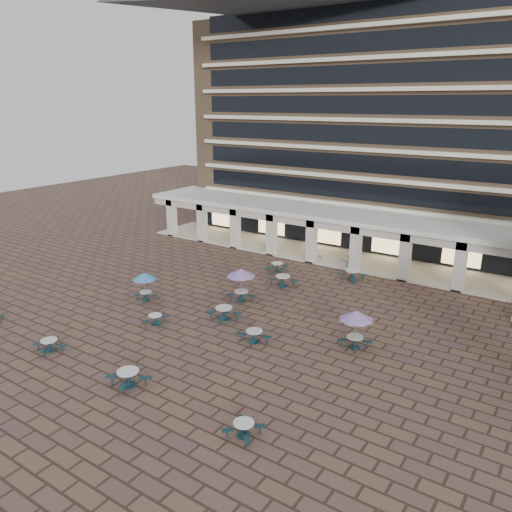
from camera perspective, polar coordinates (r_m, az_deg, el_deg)
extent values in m
plane|color=brown|center=(34.37, -0.37, -6.59)|extent=(120.00, 120.00, 0.00)
cube|color=#8F7050|center=(54.48, 15.37, 13.64)|extent=(40.00, 15.00, 22.00)
cube|color=silver|center=(48.08, 11.70, 5.65)|extent=(36.80, 0.50, 0.35)
cube|color=black|center=(48.05, 11.90, 7.21)|extent=(35.20, 0.05, 1.60)
cube|color=silver|center=(47.64, 11.89, 8.71)|extent=(36.80, 0.50, 0.35)
cube|color=black|center=(47.68, 12.09, 10.28)|extent=(35.20, 0.05, 1.60)
cube|color=silver|center=(47.33, 12.09, 11.82)|extent=(36.80, 0.50, 0.35)
cube|color=black|center=(47.45, 12.30, 13.39)|extent=(35.20, 0.05, 1.60)
cube|color=silver|center=(47.17, 12.29, 14.96)|extent=(36.80, 0.50, 0.35)
cube|color=black|center=(47.36, 12.50, 16.53)|extent=(35.20, 0.05, 1.60)
cube|color=silver|center=(47.15, 12.50, 18.11)|extent=(36.80, 0.50, 0.35)
cube|color=black|center=(47.41, 12.72, 19.67)|extent=(35.20, 0.05, 1.60)
cube|color=silver|center=(47.28, 12.72, 21.26)|extent=(36.80, 0.50, 0.35)
cube|color=black|center=(47.61, 12.94, 22.79)|extent=(35.20, 0.05, 1.60)
cube|color=silver|center=(47.55, 12.94, 24.37)|extent=(36.80, 0.50, 0.35)
cube|color=black|center=(47.94, 13.17, 25.87)|extent=(35.20, 0.05, 1.60)
cube|color=white|center=(45.66, 10.34, 4.73)|extent=(42.00, 6.60, 0.40)
cube|color=beige|center=(43.22, 8.76, 3.49)|extent=(42.00, 0.30, 0.90)
cube|color=black|center=(48.63, 11.48, 2.52)|extent=(38.00, 0.15, 3.20)
cube|color=beige|center=(46.71, 10.06, -0.23)|extent=(42.00, 6.00, 0.12)
cube|color=beige|center=(54.42, -9.60, 4.41)|extent=(0.80, 0.80, 4.00)
cube|color=beige|center=(51.66, -6.17, 3.86)|extent=(0.80, 0.80, 4.00)
cube|color=beige|center=(49.11, -2.39, 3.24)|extent=(0.80, 0.80, 4.00)
cube|color=beige|center=(46.81, 1.79, 2.54)|extent=(0.80, 0.80, 4.00)
cube|color=beige|center=(44.78, 6.36, 1.76)|extent=(0.80, 0.80, 4.00)
cube|color=beige|center=(43.08, 11.33, 0.89)|extent=(0.80, 0.80, 4.00)
cube|color=beige|center=(41.73, 16.66, -0.04)|extent=(0.80, 0.80, 4.00)
cube|color=beige|center=(40.78, 22.29, -1.03)|extent=(0.80, 0.80, 4.00)
cube|color=#FFD88C|center=(56.40, -3.75, 4.65)|extent=(3.20, 0.08, 2.40)
cube|color=#FFD88C|center=(52.82, 1.77, 3.81)|extent=(3.20, 0.08, 2.40)
cube|color=#FFD88C|center=(49.81, 8.01, 2.81)|extent=(3.20, 0.08, 2.40)
cube|color=#FFD88C|center=(47.47, 14.95, 1.66)|extent=(3.20, 0.08, 2.40)
cube|color=#FFD88C|center=(45.92, 22.47, 0.39)|extent=(3.20, 0.08, 2.40)
cylinder|color=#123338|center=(31.91, -22.45, -9.95)|extent=(0.66, 0.66, 0.04)
cylinder|color=#123338|center=(31.79, -22.51, -9.48)|extent=(0.17, 0.17, 0.62)
cylinder|color=silver|center=(31.63, -22.59, -8.87)|extent=(0.94, 0.94, 0.05)
cube|color=#123338|center=(31.43, -21.33, -9.44)|extent=(0.58, 0.48, 0.05)
cylinder|color=#123338|center=(31.52, -21.28, -9.79)|extent=(0.08, 0.08, 0.39)
cube|color=#123338|center=(32.33, -21.96, -8.75)|extent=(0.48, 0.58, 0.05)
cylinder|color=#123338|center=(32.42, -21.91, -9.10)|extent=(0.08, 0.08, 0.39)
cube|color=#123338|center=(32.07, -23.71, -9.18)|extent=(0.58, 0.48, 0.05)
cylinder|color=#123338|center=(32.17, -23.67, -9.53)|extent=(0.08, 0.08, 0.39)
cube|color=#123338|center=(31.17, -23.13, -9.89)|extent=(0.48, 0.58, 0.05)
cylinder|color=#123338|center=(31.26, -23.08, -10.24)|extent=(0.08, 0.08, 0.39)
cylinder|color=#123338|center=(27.15, -14.32, -14.09)|extent=(0.78, 0.78, 0.04)
cylinder|color=#123338|center=(26.98, -14.37, -13.46)|extent=(0.20, 0.20, 0.74)
cylinder|color=silver|center=(26.75, -14.45, -12.63)|extent=(1.12, 1.12, 0.06)
cube|color=#123338|center=(26.67, -12.56, -13.40)|extent=(0.69, 0.58, 0.06)
cylinder|color=#123338|center=(26.80, -12.52, -13.87)|extent=(0.09, 0.09, 0.47)
cube|color=#123338|center=(27.63, -13.84, -12.33)|extent=(0.58, 0.69, 0.06)
cylinder|color=#123338|center=(27.76, -13.80, -12.80)|extent=(0.09, 0.09, 0.47)
cube|color=#123338|center=(27.18, -16.19, -13.07)|extent=(0.69, 0.58, 0.06)
cylinder|color=#123338|center=(27.31, -16.15, -13.53)|extent=(0.09, 0.09, 0.47)
cube|color=#123338|center=(26.21, -14.98, -14.18)|extent=(0.58, 0.69, 0.06)
cylinder|color=#123338|center=(26.34, -14.94, -14.66)|extent=(0.09, 0.09, 0.47)
cylinder|color=#123338|center=(23.04, -1.40, -19.83)|extent=(0.64, 0.64, 0.04)
cylinder|color=#123338|center=(22.87, -1.41, -19.26)|extent=(0.16, 0.16, 0.60)
cylinder|color=silver|center=(22.65, -1.42, -18.52)|extent=(0.92, 0.92, 0.05)
cube|color=#123338|center=(22.92, 0.44, -18.85)|extent=(0.53, 0.54, 0.05)
cylinder|color=#123338|center=(23.05, 0.44, -19.27)|extent=(0.07, 0.07, 0.38)
cube|color=#123338|center=(23.38, -1.75, -18.04)|extent=(0.54, 0.53, 0.05)
cylinder|color=#123338|center=(23.50, -1.74, -18.46)|extent=(0.07, 0.07, 0.38)
cube|color=#123338|center=(22.72, -3.29, -19.25)|extent=(0.53, 0.54, 0.05)
cylinder|color=#123338|center=(22.85, -3.28, -19.68)|extent=(0.07, 0.07, 0.38)
cube|color=#123338|center=(22.25, -1.06, -20.13)|extent=(0.54, 0.53, 0.05)
cylinder|color=#123338|center=(22.38, -1.05, -20.55)|extent=(0.07, 0.07, 0.38)
cylinder|color=#123338|center=(37.50, -12.45, -4.89)|extent=(0.60, 0.60, 0.03)
cylinder|color=#123338|center=(37.40, -12.48, -4.52)|extent=(0.15, 0.15, 0.57)
cylinder|color=silver|center=(37.28, -12.51, -4.03)|extent=(0.86, 0.86, 0.04)
cube|color=#123338|center=(37.19, -11.50, -4.42)|extent=(0.53, 0.44, 0.04)
cylinder|color=#123338|center=(37.26, -11.48, -4.71)|extent=(0.07, 0.07, 0.36)
cube|color=#123338|center=(37.96, -12.21, -4.01)|extent=(0.44, 0.53, 0.04)
cylinder|color=#123338|center=(38.03, -12.20, -4.29)|extent=(0.07, 0.07, 0.36)
cube|color=#123338|center=(37.56, -13.47, -4.34)|extent=(0.53, 0.44, 0.04)
cylinder|color=#123338|center=(37.63, -13.45, -4.62)|extent=(0.07, 0.07, 0.36)
cube|color=#123338|center=(36.77, -12.77, -4.76)|extent=(0.44, 0.53, 0.04)
cylinder|color=#123338|center=(36.85, -12.75, -5.05)|extent=(0.07, 0.07, 0.36)
cylinder|color=gray|center=(37.13, -12.55, -3.45)|extent=(0.04, 0.04, 2.06)
cone|color=#347CBF|center=(36.86, -12.64, -2.26)|extent=(1.80, 1.80, 0.47)
cylinder|color=#123338|center=(33.45, -11.39, -7.62)|extent=(0.61, 0.61, 0.04)
cylinder|color=#123338|center=(33.34, -11.42, -7.20)|extent=(0.16, 0.16, 0.58)
cylinder|color=silver|center=(33.20, -11.46, -6.65)|extent=(0.88, 0.88, 0.04)
cube|color=#123338|center=(33.52, -10.34, -6.81)|extent=(0.42, 0.54, 0.04)
cylinder|color=#123338|center=(33.60, -10.32, -7.13)|extent=(0.07, 0.07, 0.37)
cube|color=#123338|center=(33.89, -11.86, -6.63)|extent=(0.54, 0.42, 0.04)
cylinder|color=#123338|center=(33.97, -11.84, -6.94)|extent=(0.07, 0.07, 0.37)
cube|color=#123338|center=(33.09, -12.54, -7.28)|extent=(0.42, 0.54, 0.04)
cylinder|color=#123338|center=(33.18, -12.52, -7.60)|extent=(0.07, 0.07, 0.37)
cube|color=#123338|center=(32.71, -10.99, -7.48)|extent=(0.54, 0.42, 0.04)
cylinder|color=#123338|center=(32.80, -10.97, -7.80)|extent=(0.07, 0.07, 0.37)
cylinder|color=#123338|center=(36.50, -1.70, -5.09)|extent=(0.71, 0.71, 0.04)
cylinder|color=#123338|center=(36.38, -1.71, -4.64)|extent=(0.18, 0.18, 0.67)
cylinder|color=silver|center=(36.23, -1.71, -4.04)|extent=(1.01, 1.01, 0.05)
cube|color=#123338|center=(36.22, -0.47, -4.54)|extent=(0.62, 0.50, 0.05)
cylinder|color=#123338|center=(36.31, -0.47, -4.88)|extent=(0.08, 0.08, 0.42)
cube|color=#123338|center=(37.06, -1.50, -4.03)|extent=(0.50, 0.62, 0.05)
cylinder|color=#123338|center=(37.15, -1.50, -4.36)|extent=(0.08, 0.08, 0.42)
cube|color=#123338|center=(36.47, -2.93, -4.41)|extent=(0.62, 0.50, 0.05)
cylinder|color=#123338|center=(36.56, -2.92, -4.74)|extent=(0.08, 0.08, 0.42)
cube|color=#123338|center=(35.62, -1.92, -4.94)|extent=(0.50, 0.62, 0.05)
cylinder|color=#123338|center=(35.71, -1.92, -5.28)|extent=(0.08, 0.08, 0.42)
cylinder|color=gray|center=(36.06, -1.72, -3.34)|extent=(0.05, 0.05, 2.43)
cone|color=#8467AE|center=(35.73, -1.73, -1.90)|extent=(2.12, 2.12, 0.56)
cylinder|color=#123338|center=(30.56, -0.20, -9.76)|extent=(0.70, 0.70, 0.04)
cylinder|color=#123338|center=(30.42, -0.20, -9.24)|extent=(0.18, 0.18, 0.66)
cylinder|color=silver|center=(30.24, -0.20, -8.55)|extent=(1.00, 1.00, 0.05)
cube|color=#123338|center=(30.21, 1.26, -9.20)|extent=(0.62, 0.46, 0.05)
cylinder|color=#123338|center=(30.32, 1.26, -9.59)|extent=(0.08, 0.08, 0.42)
cube|color=#123338|center=(31.06, 0.14, -8.42)|extent=(0.46, 0.62, 0.05)
cylinder|color=#123338|center=(31.16, 0.14, -8.81)|extent=(0.08, 0.08, 0.42)
cube|color=#123338|center=(30.55, -1.65, -8.89)|extent=(0.62, 0.46, 0.05)
cylinder|color=#123338|center=(30.65, -1.64, -9.28)|extent=(0.08, 0.08, 0.42)
cube|color=#123338|center=(29.69, -0.56, -9.70)|extent=(0.46, 0.62, 0.05)
cylinder|color=#123338|center=(29.80, -0.56, -10.10)|extent=(0.08, 0.08, 0.42)
cylinder|color=#123338|center=(42.63, 2.43, -1.74)|extent=(0.71, 0.71, 0.04)
cylinder|color=#123338|center=(42.53, 2.43, -1.34)|extent=(0.18, 0.18, 0.67)
cylinder|color=silver|center=(42.40, 2.44, -0.82)|extent=(1.02, 1.02, 0.05)
cube|color=#123338|center=(42.88, 3.35, -1.04)|extent=(0.51, 0.63, 0.05)
cylinder|color=#123338|center=(42.96, 3.34, -1.34)|extent=(0.08, 0.08, 0.43)
cube|color=#123338|center=(43.14, 1.90, -0.90)|extent=(0.63, 0.51, 0.05)
cylinder|color=#123338|center=(43.22, 1.90, -1.20)|extent=(0.08, 0.08, 0.43)
cube|color=#123338|center=(42.12, 1.50, -1.36)|extent=(0.51, 0.63, 0.05)
cylinder|color=#123338|center=(42.19, 1.50, -1.66)|extent=(0.08, 0.08, 0.43)
cube|color=#123338|center=(41.85, 2.98, -1.50)|extent=(0.63, 0.51, 0.05)
cylinder|color=#123338|center=(41.92, 2.98, -1.81)|extent=(0.08, 0.08, 0.43)
cylinder|color=#123338|center=(33.60, -3.66, -7.17)|extent=(0.79, 0.79, 0.05)
cylinder|color=#123338|center=(33.46, -3.67, -6.63)|extent=(0.20, 0.20, 0.74)
cylinder|color=silver|center=(33.28, -3.68, -5.92)|extent=(1.13, 1.13, 0.06)
cube|color=#123338|center=(33.27, -2.17, -6.51)|extent=(0.70, 0.57, 0.06)
cylinder|color=#123338|center=(33.38, -2.17, -6.92)|extent=(0.09, 0.09, 0.47)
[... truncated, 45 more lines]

